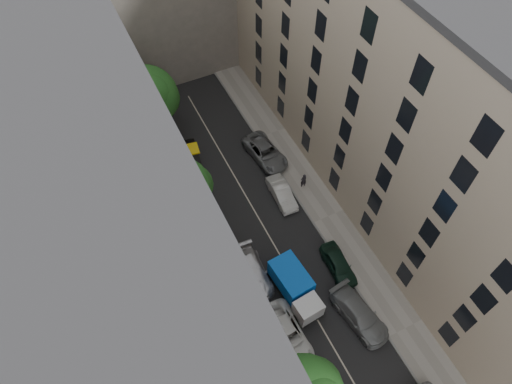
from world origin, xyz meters
TOP-DOWN VIEW (x-y plane):
  - ground at (0.00, 0.00)m, footprint 120.00×120.00m
  - road_surface at (0.00, 0.00)m, footprint 8.00×44.00m
  - sidewalk_left at (-5.50, 0.00)m, footprint 3.00×44.00m
  - sidewalk_right at (5.50, 0.00)m, footprint 3.00×44.00m
  - building_left at (-11.00, 0.00)m, footprint 8.00×44.00m
  - building_right at (11.00, 0.00)m, footprint 8.00×44.00m
  - tarp_truck at (-0.60, -5.05)m, footprint 2.47×5.33m
  - car_left_1 at (-2.80, -11.40)m, footprint 1.80×4.14m
  - car_left_2 at (-2.80, -7.80)m, footprint 2.48×5.35m
  - car_left_3 at (-2.80, -2.20)m, footprint 2.27×5.06m
  - car_left_4 at (-3.60, 5.40)m, footprint 1.78×4.20m
  - car_left_5 at (-2.96, 11.00)m, footprint 2.10×4.42m
  - car_right_1 at (2.80, -8.80)m, footprint 2.86×5.46m
  - car_right_2 at (3.60, -4.60)m, footprint 1.96×4.26m
  - car_right_3 at (2.80, 3.60)m, footprint 1.60×4.16m
  - car_right_4 at (3.60, 8.50)m, footprint 3.00×5.54m
  - tree_mid at (-5.44, 4.54)m, footprint 4.81×4.45m
  - tree_far at (-4.77, 15.50)m, footprint 5.84×5.65m
  - lamp_post at (-4.27, -8.62)m, footprint 0.36×0.36m
  - pedestrian at (5.13, 3.86)m, footprint 0.59×0.40m

SIDE VIEW (x-z plane):
  - ground at x=0.00m, z-range 0.00..0.00m
  - road_surface at x=0.00m, z-range 0.00..0.02m
  - sidewalk_left at x=-5.50m, z-range 0.00..0.15m
  - sidewalk_right at x=5.50m, z-range 0.00..0.15m
  - car_left_1 at x=-2.80m, z-range 0.00..1.32m
  - car_right_3 at x=2.80m, z-range 0.00..1.35m
  - car_left_5 at x=-2.96m, z-range 0.00..1.40m
  - car_right_2 at x=3.60m, z-range 0.00..1.42m
  - car_left_4 at x=-3.60m, z-range 0.00..1.42m
  - car_left_3 at x=-2.80m, z-range 0.00..1.44m
  - car_right_4 at x=3.60m, z-range 0.00..1.48m
  - car_left_2 at x=-2.80m, z-range 0.00..1.49m
  - car_right_1 at x=2.80m, z-range 0.00..1.51m
  - pedestrian at x=5.13m, z-range 0.15..1.75m
  - tarp_truck at x=-0.60m, z-range 0.12..2.51m
  - lamp_post at x=-4.27m, z-range 0.90..7.65m
  - tree_far at x=-4.77m, z-range 1.15..9.08m
  - tree_mid at x=-5.44m, z-range 1.40..8.94m
  - building_left at x=-11.00m, z-range 0.00..20.00m
  - building_right at x=11.00m, z-range 0.00..20.00m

